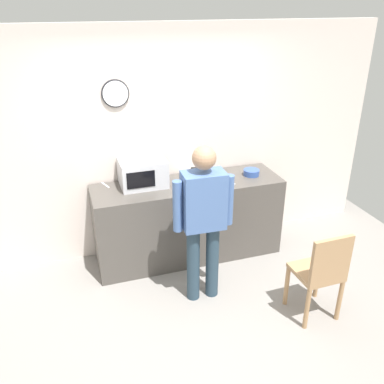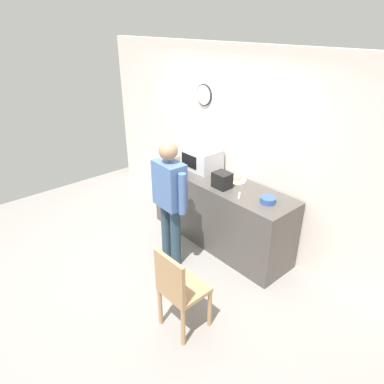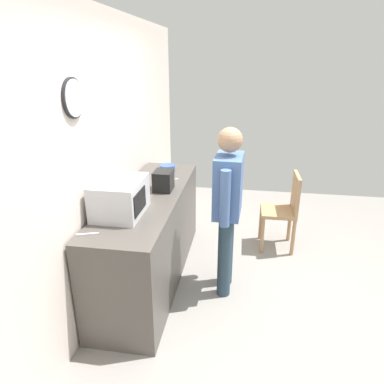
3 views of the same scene
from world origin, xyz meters
TOP-DOWN VIEW (x-y plane):
  - ground_plane at (0.00, 0.00)m, footprint 6.00×6.00m
  - back_wall at (-0.00, 1.60)m, footprint 5.40×0.13m
  - kitchen_counter at (0.22, 1.22)m, footprint 2.14×0.62m
  - microwave at (-0.26, 1.33)m, footprint 0.50×0.39m
  - sandwich_plate at (0.34, 1.38)m, footprint 0.27×0.27m
  - salad_bowl at (0.99, 1.21)m, footprint 0.18×0.18m
  - toaster at (0.36, 1.10)m, footprint 0.22×0.18m
  - fork_utensil at (0.66, 1.09)m, footprint 0.12×0.15m
  - spoon_utensil at (-0.66, 1.45)m, footprint 0.08×0.17m
  - person_standing at (0.13, 0.44)m, footprint 0.59×0.26m
  - wooden_chair at (1.06, -0.19)m, footprint 0.41×0.41m

SIDE VIEW (x-z plane):
  - ground_plane at x=0.00m, z-range 0.00..0.00m
  - kitchen_counter at x=0.22m, z-range 0.00..0.94m
  - wooden_chair at x=1.06m, z-range 0.05..0.99m
  - fork_utensil at x=0.66m, z-range 0.94..0.94m
  - spoon_utensil at x=-0.66m, z-range 0.94..0.94m
  - person_standing at x=0.13m, z-range 0.14..1.77m
  - sandwich_plate at x=0.34m, z-range 0.92..0.99m
  - salad_bowl at x=0.99m, z-range 0.94..1.01m
  - toaster at x=0.36m, z-range 0.94..1.14m
  - microwave at x=-0.26m, z-range 0.94..1.24m
  - back_wall at x=0.00m, z-range 0.00..2.60m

